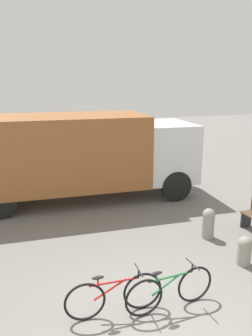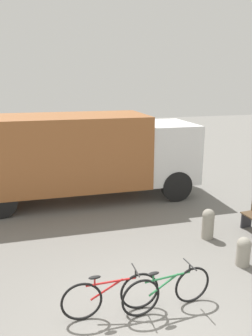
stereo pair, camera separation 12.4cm
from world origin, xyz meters
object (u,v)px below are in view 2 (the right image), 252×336
Objects in this scene: bollard_far_bench at (208,222)px; bicycle_middle at (167,290)px; delivery_truck at (77,152)px; bicycle_near at (111,295)px; bollard_near_bench at (244,250)px.

bicycle_middle is at bearing -132.83° from bollard_far_bench.
delivery_truck reaches higher than bicycle_near.
bollard_near_bench is at bearing 12.87° from bicycle_near.
bicycle_middle is 2.42m from bollard_near_bench.
bicycle_near is at bearing -91.26° from delivery_truck.
delivery_truck is 12.04× the size of bollard_near_bench.
bollard_far_bench is at bearing -53.08° from delivery_truck.
bicycle_middle is (1.02, -0.14, 0.00)m from bicycle_near.
bicycle_near is (-0.27, -6.20, -1.29)m from delivery_truck.
bollard_far_bench is at bearing 34.30° from bicycle_near.
bicycle_middle is 2.18× the size of bollard_far_bench.
bollard_near_bench is (2.99, -5.44, -1.31)m from delivery_truck.
bollard_near_bench is (3.26, 0.76, -0.02)m from bicycle_near.
bollard_near_bench is at bearing 16.27° from bicycle_middle.
bollard_near_bench is at bearing -59.95° from delivery_truck.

